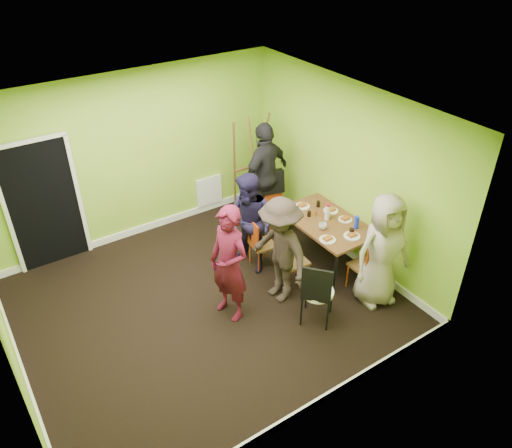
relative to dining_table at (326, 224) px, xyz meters
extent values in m
plane|color=black|center=(-2.05, 0.15, -0.70)|extent=(5.00, 5.00, 0.00)
cube|color=#8ABA2F|center=(-2.05, 2.40, 0.70)|extent=(5.00, 0.04, 2.80)
cube|color=#8ABA2F|center=(-2.05, -2.10, 0.70)|extent=(5.00, 0.04, 2.80)
cube|color=#8ABA2F|center=(0.45, 0.15, 0.70)|extent=(0.04, 4.50, 2.80)
cube|color=white|center=(-2.05, 0.15, 2.10)|extent=(5.00, 4.50, 0.04)
cube|color=black|center=(-3.55, 2.37, 0.32)|extent=(1.00, 0.05, 2.04)
cube|color=white|center=(-0.75, 2.37, -0.30)|extent=(0.50, 0.04, 0.55)
cylinder|color=black|center=(-0.39, -0.69, -0.34)|extent=(0.04, 0.04, 0.71)
cylinder|color=black|center=(0.39, -0.69, -0.34)|extent=(0.04, 0.04, 0.71)
cylinder|color=black|center=(-0.39, 0.69, -0.34)|extent=(0.04, 0.04, 0.71)
cylinder|color=black|center=(0.39, 0.69, -0.34)|extent=(0.04, 0.04, 0.71)
cube|color=brown|center=(0.00, 0.00, 0.03)|extent=(0.90, 1.50, 0.04)
cylinder|color=#C44412|center=(-1.02, 0.60, -0.50)|extent=(0.02, 0.02, 0.40)
cylinder|color=#C44412|center=(-1.05, 0.30, -0.50)|extent=(0.02, 0.02, 0.40)
cylinder|color=#C44412|center=(-0.72, 0.56, -0.50)|extent=(0.02, 0.02, 0.40)
cylinder|color=#C44412|center=(-0.75, 0.27, -0.50)|extent=(0.02, 0.02, 0.40)
cube|color=brown|center=(-0.88, 0.43, -0.30)|extent=(0.39, 0.39, 0.04)
cube|color=#C44412|center=(-1.05, 0.45, -0.06)|extent=(0.06, 0.34, 0.44)
cylinder|color=#C44412|center=(-0.94, -0.03, -0.48)|extent=(0.03, 0.03, 0.43)
cylinder|color=#C44412|center=(-0.96, -0.36, -0.48)|extent=(0.03, 0.03, 0.43)
cylinder|color=#C44412|center=(-0.61, -0.05, -0.48)|extent=(0.03, 0.03, 0.43)
cylinder|color=#C44412|center=(-0.63, -0.38, -0.48)|extent=(0.03, 0.03, 0.43)
cube|color=brown|center=(-0.78, -0.20, -0.26)|extent=(0.41, 0.41, 0.04)
cube|color=#C44412|center=(-0.97, -0.19, 0.00)|extent=(0.05, 0.37, 0.48)
cylinder|color=#C44412|center=(0.09, 1.28, -0.47)|extent=(0.03, 0.03, 0.45)
cylinder|color=#C44412|center=(-0.24, 1.36, -0.47)|extent=(0.03, 0.03, 0.45)
cylinder|color=#C44412|center=(0.01, 0.95, -0.47)|extent=(0.03, 0.03, 0.45)
cylinder|color=#C44412|center=(-0.32, 1.03, -0.47)|extent=(0.03, 0.03, 0.45)
cube|color=brown|center=(-0.11, 1.16, -0.24)|extent=(0.48, 0.48, 0.04)
cube|color=#C44412|center=(-0.07, 1.34, 0.03)|extent=(0.38, 0.11, 0.50)
cylinder|color=#C44412|center=(-0.14, -1.01, -0.49)|extent=(0.02, 0.02, 0.42)
cylinder|color=#C44412|center=(0.18, -1.01, -0.49)|extent=(0.02, 0.02, 0.42)
cylinder|color=#C44412|center=(-0.13, -0.69, -0.49)|extent=(0.02, 0.02, 0.42)
cylinder|color=#C44412|center=(0.18, -0.70, -0.49)|extent=(0.02, 0.02, 0.42)
cube|color=brown|center=(0.02, -0.85, -0.28)|extent=(0.38, 0.38, 0.04)
cube|color=#C44412|center=(0.02, -1.03, -0.02)|extent=(0.35, 0.03, 0.47)
cylinder|color=black|center=(-1.20, -0.95, -0.46)|extent=(0.03, 0.03, 0.47)
cylinder|color=black|center=(-0.97, -1.22, -0.46)|extent=(0.03, 0.03, 0.47)
cylinder|color=black|center=(-0.93, -0.72, -0.46)|extent=(0.03, 0.03, 0.47)
cylinder|color=black|center=(-0.70, -0.99, -0.46)|extent=(0.03, 0.03, 0.47)
cylinder|color=white|center=(-0.95, -0.97, -0.22)|extent=(0.44, 0.44, 0.05)
cube|color=black|center=(-1.10, -1.10, 0.05)|extent=(0.28, 0.32, 0.52)
cylinder|color=brown|center=(-0.40, 2.03, 0.23)|extent=(0.27, 0.44, 1.87)
cylinder|color=brown|center=(0.08, 2.03, 0.23)|extent=(0.27, 0.44, 1.87)
cylinder|color=brown|center=(-0.16, 1.75, 0.23)|extent=(0.04, 0.42, 1.83)
cube|color=brown|center=(-0.16, 1.97, 0.18)|extent=(0.50, 0.04, 0.04)
cylinder|color=white|center=(-0.30, 0.40, 0.06)|extent=(0.26, 0.26, 0.01)
cylinder|color=white|center=(-0.32, -0.40, 0.06)|extent=(0.24, 0.24, 0.01)
cylinder|color=white|center=(-0.05, 0.54, 0.06)|extent=(0.24, 0.24, 0.01)
cylinder|color=white|center=(0.03, -0.53, 0.06)|extent=(0.25, 0.25, 0.01)
cylinder|color=white|center=(0.24, 0.18, 0.06)|extent=(0.23, 0.23, 0.01)
cylinder|color=white|center=(0.26, -0.14, 0.06)|extent=(0.22, 0.22, 0.01)
cylinder|color=white|center=(0.03, 0.03, 0.18)|extent=(0.07, 0.07, 0.24)
cylinder|color=#1A2FC7|center=(0.24, -0.39, 0.16)|extent=(0.07, 0.07, 0.20)
cylinder|color=#C44412|center=(-0.04, 0.22, 0.10)|extent=(0.03, 0.03, 0.09)
cylinder|color=black|center=(-0.14, 0.25, 0.10)|extent=(0.06, 0.06, 0.09)
cylinder|color=black|center=(0.16, 0.40, 0.11)|extent=(0.06, 0.06, 0.10)
cylinder|color=black|center=(0.08, -0.47, 0.10)|extent=(0.07, 0.07, 0.09)
imported|color=white|center=(-0.20, -0.14, 0.10)|extent=(0.12, 0.12, 0.09)
imported|color=white|center=(0.09, 0.06, 0.10)|extent=(0.09, 0.09, 0.08)
imported|color=#520E22|center=(-1.86, -0.22, 0.16)|extent=(0.55, 0.71, 1.71)
imported|color=#191433|center=(-1.08, 0.50, 0.11)|extent=(0.76, 0.89, 1.61)
imported|color=#2C231D|center=(-1.10, -0.30, 0.12)|extent=(0.66, 1.08, 1.62)
imported|color=black|center=(-0.13, 1.47, 0.24)|extent=(1.18, 0.76, 1.87)
imported|color=gray|center=(0.03, -1.12, 0.16)|extent=(0.92, 0.68, 1.71)
camera|label=1|loc=(-4.45, -4.74, 4.18)|focal=35.00mm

